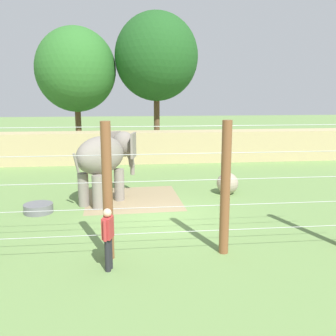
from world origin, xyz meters
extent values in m
plane|color=#6B8E4C|center=(0.00, 0.00, 0.00)|extent=(120.00, 120.00, 0.00)
cube|color=#937F5B|center=(-0.92, 2.47, 0.00)|extent=(4.15, 4.20, 0.01)
cube|color=tan|center=(0.00, 11.23, 1.01)|extent=(36.00, 1.80, 2.03)
cylinder|color=gray|center=(-2.11, 2.80, 0.68)|extent=(0.43, 0.43, 1.37)
cylinder|color=gray|center=(-1.50, 2.35, 0.68)|extent=(0.43, 0.43, 1.37)
cylinder|color=gray|center=(-2.94, 1.67, 0.68)|extent=(0.43, 0.43, 1.37)
cylinder|color=gray|center=(-2.33, 1.23, 0.68)|extent=(0.43, 0.43, 1.37)
ellipsoid|color=gray|center=(-2.22, 2.01, 2.03)|extent=(2.61, 2.85, 1.56)
ellipsoid|color=gray|center=(-1.27, 3.29, 2.30)|extent=(1.44, 1.42, 1.13)
cube|color=gray|center=(-1.80, 3.56, 2.30)|extent=(0.82, 0.50, 1.07)
cube|color=gray|center=(-0.86, 2.86, 2.30)|extent=(0.27, 0.88, 1.07)
cylinder|color=gray|center=(-1.03, 3.63, 1.90)|extent=(0.53, 0.57, 0.61)
cylinder|color=gray|center=(-0.96, 3.72, 1.47)|extent=(0.41, 0.43, 0.57)
cylinder|color=gray|center=(-0.91, 3.78, 1.07)|extent=(0.28, 0.28, 0.54)
cylinder|color=gray|center=(-3.06, 0.87, 1.93)|extent=(0.25, 0.30, 0.78)
sphere|color=gray|center=(3.37, 2.82, 0.49)|extent=(0.98, 0.98, 0.98)
cylinder|color=brown|center=(-1.70, -3.38, 1.91)|extent=(0.28, 0.28, 3.82)
cylinder|color=brown|center=(1.57, -3.38, 1.91)|extent=(0.28, 0.28, 3.82)
cylinder|color=#B7B7BC|center=(0.00, -3.38, 0.69)|extent=(11.53, 0.02, 0.02)
cylinder|color=#B7B7BC|center=(0.00, -3.38, 1.43)|extent=(11.53, 0.02, 0.02)
cylinder|color=#B7B7BC|center=(0.00, -3.38, 2.18)|extent=(11.53, 0.02, 0.02)
cylinder|color=#B7B7BC|center=(0.00, -3.38, 2.92)|extent=(11.53, 0.02, 0.02)
cylinder|color=#B7B7BC|center=(0.00, -3.38, 3.67)|extent=(11.53, 0.02, 0.02)
cylinder|color=#232328|center=(-1.70, -4.18, 0.44)|extent=(0.15, 0.15, 0.88)
cylinder|color=#232328|center=(-1.66, -4.02, 0.44)|extent=(0.15, 0.15, 0.88)
cube|color=#B23333|center=(-1.68, -4.10, 1.16)|extent=(0.31, 0.41, 0.56)
sphere|color=beige|center=(-1.68, -4.10, 1.56)|extent=(0.22, 0.22, 0.22)
cylinder|color=#B23333|center=(-1.75, -4.33, 1.16)|extent=(0.11, 0.11, 0.54)
cylinder|color=#B23333|center=(-1.61, -3.87, 1.16)|extent=(0.11, 0.11, 0.54)
cube|color=black|center=(-1.68, -3.83, 0.94)|extent=(0.03, 0.07, 0.14)
cylinder|color=slate|center=(-4.59, 0.98, 0.17)|extent=(1.10, 1.10, 0.35)
cylinder|color=#38607A|center=(-4.59, 0.98, 0.32)|extent=(1.01, 1.01, 0.02)
cylinder|color=brown|center=(-4.74, 15.55, 1.85)|extent=(0.44, 0.44, 3.70)
ellipsoid|color=#2D6B28|center=(-4.74, 15.55, 6.19)|extent=(5.84, 5.84, 6.13)
cylinder|color=brown|center=(1.18, 15.30, 2.26)|extent=(0.44, 0.44, 4.52)
ellipsoid|color=#1E511E|center=(1.18, 15.30, 7.13)|extent=(6.14, 6.14, 6.45)
camera|label=1|loc=(-1.15, -13.26, 4.56)|focal=39.91mm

